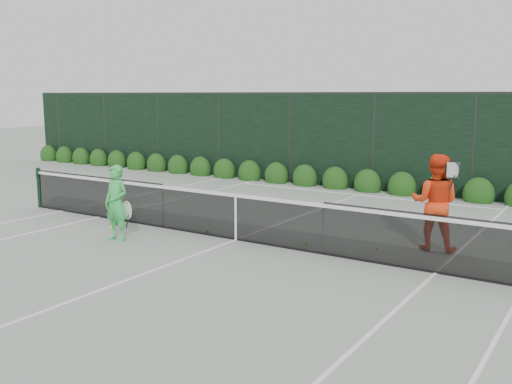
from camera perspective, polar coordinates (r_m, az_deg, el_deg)
The scene contains 8 objects.
ground at distance 11.89m, azimuth -2.01°, elevation -4.83°, with size 80.00×80.00×0.00m, color gray.
tennis_net at distance 11.78m, azimuth -2.13°, elevation -2.31°, with size 12.90×0.10×1.07m.
player_woman at distance 12.07m, azimuth -13.79°, elevation -1.08°, with size 0.64×0.39×1.57m.
player_man at distance 11.49m, azimuth 17.46°, elevation -0.99°, with size 1.00×0.83×1.88m.
court_lines at distance 11.89m, azimuth -2.01°, elevation -4.80°, with size 11.03×23.83×0.01m.
windscreen_fence at distance 9.53m, azimuth -11.43°, elevation 0.64°, with size 32.00×21.07×3.06m.
hedge_row at distance 18.05m, azimuth 11.08°, elevation 0.79°, with size 31.66×0.65×0.94m.
tennis_balls at distance 11.98m, azimuth -1.15°, elevation -4.54°, with size 5.73×1.63×0.07m.
Camera 1 is at (6.60, -9.43, 3.00)m, focal length 40.00 mm.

